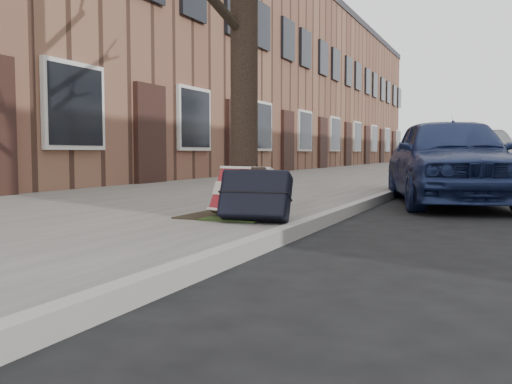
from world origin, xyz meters
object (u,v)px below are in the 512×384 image
at_px(suitcase_red, 244,193).
at_px(car_near_front, 450,159).
at_px(suitcase_navy, 255,195).
at_px(car_near_mid, 477,153).

height_order(suitcase_red, car_near_front, car_near_front).
distance_m(suitcase_red, suitcase_navy, 0.29).
bearing_deg(suitcase_red, suitcase_navy, -26.75).
height_order(suitcase_navy, car_near_mid, car_near_mid).
bearing_deg(car_near_front, car_near_mid, 74.47).
height_order(suitcase_navy, car_near_front, car_near_front).
relative_size(suitcase_red, car_near_mid, 0.14).
bearing_deg(car_near_mid, car_near_front, -107.29).
distance_m(suitcase_navy, car_near_mid, 13.73).
height_order(car_near_front, car_near_mid, car_near_mid).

